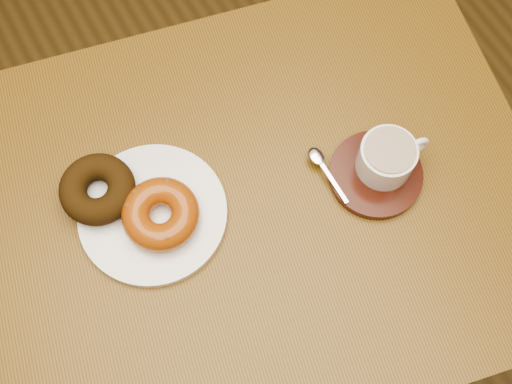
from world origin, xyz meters
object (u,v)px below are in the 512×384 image
donut_plate (153,214)px  coffee_cup (387,157)px  saucer (375,175)px  cafe_table (245,231)px

donut_plate → coffee_cup: bearing=-17.3°
donut_plate → coffee_cup: size_ratio=1.99×
donut_plate → saucer: size_ratio=1.56×
cafe_table → saucer: 0.24m
cafe_table → coffee_cup: coffee_cup is taller
saucer → coffee_cup: 0.04m
cafe_table → saucer: bearing=-5.1°
donut_plate → coffee_cup: (0.33, -0.10, 0.04)m
saucer → coffee_cup: bearing=16.0°
saucer → cafe_table: bearing=162.9°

